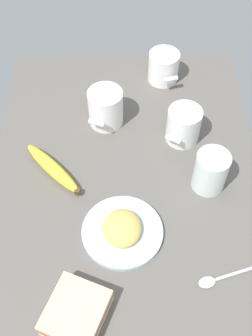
{
  "coord_description": "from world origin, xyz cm",
  "views": [
    {
      "loc": [
        56.49,
        -0.81,
        81.51
      ],
      "look_at": [
        0.0,
        0.0,
        5.0
      ],
      "focal_mm": 44.4,
      "sensor_mm": 36.0,
      "label": 1
    }
  ],
  "objects": [
    {
      "name": "banana",
      "position": [
        -1.18,
        -17.09,
        3.61
      ],
      "size": [
        15.94,
        15.26,
        3.22
      ],
      "color": "yellow",
      "rests_on": "tabletop"
    },
    {
      "name": "glass_of_milk",
      "position": [
        2.68,
        18.74,
        6.41
      ],
      "size": [
        7.52,
        7.52,
        10.05
      ],
      "color": "silver",
      "rests_on": "tabletop"
    },
    {
      "name": "spoon",
      "position": [
        25.67,
        17.73,
        2.38
      ],
      "size": [
        4.9,
        11.83,
        0.8
      ],
      "color": "silver",
      "rests_on": "tabletop"
    },
    {
      "name": "coffee_mug_milky",
      "position": [
        -11.52,
        14.14,
        6.75
      ],
      "size": [
        10.4,
        8.92,
        9.23
      ],
      "color": "white",
      "rests_on": "tabletop"
    },
    {
      "name": "sandwich_main",
      "position": [
        32.4,
        -9.67,
        4.2
      ],
      "size": [
        14.4,
        13.79,
        4.4
      ],
      "color": "beige",
      "rests_on": "tabletop"
    },
    {
      "name": "tabletop",
      "position": [
        0.0,
        0.0,
        1.0
      ],
      "size": [
        90.0,
        64.0,
        2.0
      ],
      "primitive_type": "cube",
      "color": "#5B5651",
      "rests_on": "ground"
    },
    {
      "name": "coffee_mug_spare",
      "position": [
        -33.48,
        10.82,
        6.41
      ],
      "size": [
        10.71,
        8.34,
        8.54
      ],
      "color": "white",
      "rests_on": "tabletop"
    },
    {
      "name": "plate_of_food",
      "position": [
        15.05,
        -0.99,
        3.31
      ],
      "size": [
        17.33,
        17.33,
        4.14
      ],
      "color": "silver",
      "rests_on": "tabletop"
    },
    {
      "name": "coffee_mug_black",
      "position": [
        -17.47,
        -4.86,
        7.03
      ],
      "size": [
        11.19,
        8.75,
        9.79
      ],
      "color": "white",
      "rests_on": "tabletop"
    }
  ]
}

